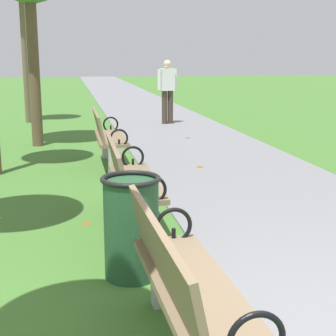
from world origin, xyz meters
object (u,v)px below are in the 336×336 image
object	(u,v)px
park_bench_2	(130,182)
pedestrian_walking	(167,88)
park_bench_1	(185,288)
trash_bin	(131,227)
park_bench_3	(108,137)

from	to	relation	value
park_bench_2	pedestrian_walking	bearing A→B (deg)	76.20
park_bench_1	trash_bin	size ratio (longest dim) A/B	1.92
park_bench_1	park_bench_2	size ratio (longest dim) A/B	1.00
park_bench_1	park_bench_3	xyz separation A→B (m)	(-0.00, 5.49, 0.00)
park_bench_3	trash_bin	xyz separation A→B (m)	(-0.15, -4.21, -0.06)
pedestrian_walking	trash_bin	size ratio (longest dim) A/B	1.93
trash_bin	park_bench_2	bearing A→B (deg)	83.24
park_bench_2	park_bench_1	bearing A→B (deg)	-90.00
park_bench_1	park_bench_2	distance (m)	2.52
trash_bin	park_bench_1	bearing A→B (deg)	-83.44
park_bench_1	trash_bin	distance (m)	1.29
park_bench_2	trash_bin	world-z (taller)	park_bench_2
park_bench_3	pedestrian_walking	size ratio (longest dim) A/B	0.99
park_bench_1	trash_bin	bearing A→B (deg)	96.56
park_bench_3	trash_bin	size ratio (longest dim) A/B	1.91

